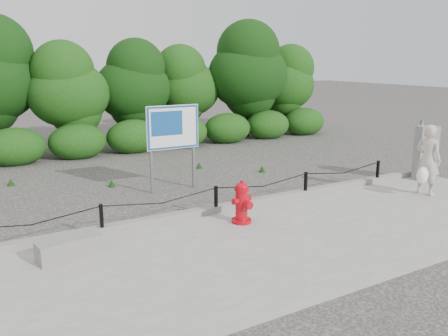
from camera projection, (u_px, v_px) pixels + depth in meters
ground at (216, 216)px, 10.30m from camera, size 90.00×90.00×0.00m
sidewalk at (271, 245)px, 8.62m from camera, size 14.00×4.00×0.08m
curb at (215, 209)px, 10.31m from camera, size 14.00×0.22×0.14m
chain_barrier at (216, 196)px, 10.20m from camera, size 10.06×0.06×0.60m
treeline at (117, 81)px, 17.65m from camera, size 20.09×3.83×4.78m
fire_hydrant at (242, 203)px, 9.59m from camera, size 0.48×0.50×0.88m
pedestrian at (427, 161)px, 11.49m from camera, size 0.76×0.69×1.73m
concrete_block at (69, 248)px, 7.96m from camera, size 1.09×0.52×0.34m
utility_cabinet at (425, 153)px, 12.97m from camera, size 0.63×0.48×1.63m
advertising_sign at (173, 131)px, 11.91m from camera, size 1.38×0.17×2.21m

